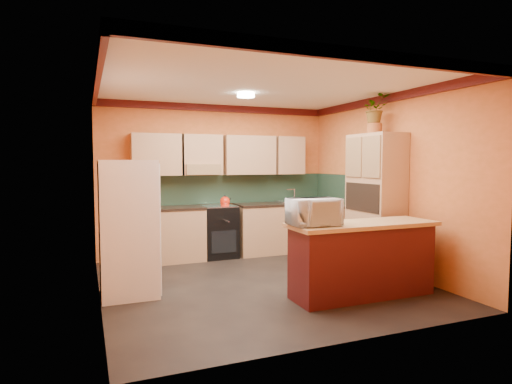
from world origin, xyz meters
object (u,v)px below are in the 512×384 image
at_px(breakfast_bar, 362,261).
at_px(microwave, 314,212).
at_px(base_cabinets_back, 252,230).
at_px(fridge, 128,228).
at_px(pantry, 375,203).
at_px(stove, 219,231).

bearing_deg(breakfast_bar, microwave, 180.00).
height_order(base_cabinets_back, fridge, fridge).
distance_m(base_cabinets_back, fridge, 2.88).
bearing_deg(pantry, stove, 135.96).
xyz_separation_m(breakfast_bar, microwave, (-0.69, 0.00, 0.65)).
bearing_deg(breakfast_bar, base_cabinets_back, 97.93).
xyz_separation_m(base_cabinets_back, microwave, (-0.31, -2.79, 0.65)).
height_order(pantry, microwave, pantry).
bearing_deg(breakfast_bar, fridge, 157.58).
relative_size(breakfast_bar, microwave, 3.11).
xyz_separation_m(stove, fridge, (-1.68, -1.68, 0.39)).
xyz_separation_m(fridge, pantry, (3.60, -0.17, 0.20)).
height_order(stove, microwave, microwave).
relative_size(base_cabinets_back, microwave, 6.32).
distance_m(stove, fridge, 2.41).
bearing_deg(fridge, pantry, -2.76).
xyz_separation_m(stove, breakfast_bar, (1.01, -2.79, -0.02)).
bearing_deg(stove, base_cabinets_back, 0.00).
bearing_deg(pantry, microwave, -149.50).
distance_m(stove, breakfast_bar, 2.97).
distance_m(fridge, pantry, 3.61).
distance_m(base_cabinets_back, breakfast_bar, 2.82).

